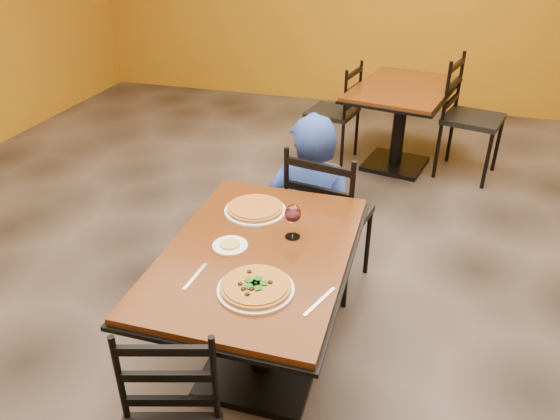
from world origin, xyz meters
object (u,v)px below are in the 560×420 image
(diner, at_px, (311,198))
(side_plate, at_px, (230,246))
(chair_main_far, at_px, (330,216))
(plate_main, at_px, (256,289))
(plate_far, at_px, (255,211))
(table_second, at_px, (401,108))
(chair_second_left, at_px, (332,113))
(pizza_far, at_px, (255,208))
(wine_glass, at_px, (293,220))
(table_main, at_px, (259,284))
(pizza_main, at_px, (256,286))
(chair_second_right, at_px, (473,120))

(diner, relative_size, side_plate, 6.76)
(chair_main_far, distance_m, plate_main, 1.17)
(plate_main, xyz_separation_m, plate_far, (-0.20, 0.60, 0.00))
(table_second, distance_m, chair_second_left, 0.62)
(pizza_far, relative_size, wine_glass, 1.56)
(chair_main_far, height_order, plate_far, chair_main_far)
(plate_main, height_order, plate_far, same)
(table_main, relative_size, diner, 1.14)
(plate_main, relative_size, plate_far, 1.00)
(plate_main, bearing_deg, plate_far, 108.72)
(table_second, relative_size, pizza_main, 4.55)
(table_second, bearing_deg, plate_main, -96.25)
(table_second, distance_m, pizza_main, 3.05)
(plate_far, distance_m, wine_glass, 0.31)
(chair_second_left, bearing_deg, plate_main, 16.34)
(side_plate, bearing_deg, diner, 80.43)
(table_main, relative_size, pizza_far, 4.39)
(diner, xyz_separation_m, side_plate, (-0.16, -0.94, 0.21))
(pizza_far, bearing_deg, side_plate, -91.12)
(chair_second_left, bearing_deg, table_second, 101.04)
(chair_main_far, relative_size, chair_second_left, 1.04)
(chair_main_far, bearing_deg, pizza_main, 97.01)
(chair_second_right, height_order, wine_glass, chair_second_right)
(table_second, distance_m, plate_main, 3.05)
(chair_second_right, distance_m, pizza_far, 2.69)
(chair_second_right, height_order, pizza_main, chair_second_right)
(plate_main, xyz_separation_m, pizza_main, (0.00, 0.00, 0.02))
(plate_main, bearing_deg, chair_second_left, 95.30)
(chair_main_far, xyz_separation_m, pizza_main, (-0.08, -1.13, 0.30))
(pizza_far, height_order, wine_glass, wine_glass)
(chair_second_left, bearing_deg, plate_far, 12.85)
(wine_glass, bearing_deg, table_second, 83.56)
(diner, relative_size, plate_main, 3.49)
(table_second, height_order, plate_main, plate_main)
(table_second, bearing_deg, pizza_main, -96.25)
(wine_glass, bearing_deg, chair_second_left, 96.98)
(pizza_main, bearing_deg, plate_far, 108.72)
(chair_main_far, height_order, chair_second_left, chair_main_far)
(table_main, relative_size, wine_glass, 6.83)
(chair_second_right, bearing_deg, pizza_main, 177.50)
(diner, xyz_separation_m, plate_main, (0.05, -1.20, 0.21))
(table_main, xyz_separation_m, pizza_main, (0.08, -0.28, 0.21))
(side_plate, relative_size, wine_glass, 0.89)
(chair_second_left, relative_size, plate_far, 2.93)
(chair_main_far, bearing_deg, diner, -17.62)
(pizza_main, xyz_separation_m, plate_far, (-0.20, 0.60, -0.02))
(side_plate, bearing_deg, chair_second_left, 91.45)
(plate_far, relative_size, wine_glass, 1.72)
(table_main, height_order, pizza_far, pizza_far)
(chair_second_left, distance_m, plate_main, 3.05)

